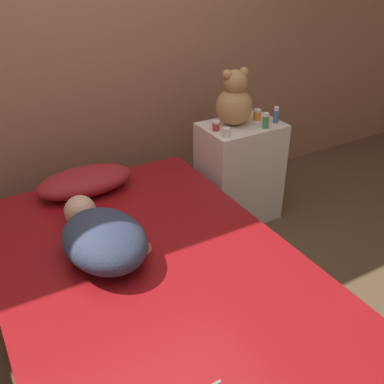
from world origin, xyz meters
TOP-DOWN VIEW (x-y plane):
  - ground_plane at (0.00, 0.00)m, footprint 12.00×12.00m
  - wall_back at (0.00, 1.32)m, footprint 8.00×0.06m
  - bed at (0.00, 0.00)m, footprint 1.38×2.09m
  - nightstand at (1.02, 0.75)m, footprint 0.53×0.37m
  - pillow at (-0.04, 0.85)m, footprint 0.57×0.31m
  - person_lying at (-0.15, 0.23)m, footprint 0.41×0.68m
  - teddy_bear at (0.97, 0.78)m, footprint 0.24×0.24m
  - bottle_red at (0.81, 0.75)m, footprint 0.05×0.05m
  - bottle_green at (1.11, 0.62)m, footprint 0.04×0.04m
  - bottle_blue at (1.23, 0.67)m, footprint 0.03×0.03m
  - bottle_orange at (1.15, 0.77)m, footprint 0.05×0.05m
  - bottle_white at (0.81, 0.63)m, footprint 0.05×0.05m

SIDE VIEW (x-z plane):
  - ground_plane at x=0.00m, z-range 0.00..0.00m
  - bed at x=0.00m, z-range 0.00..0.45m
  - nightstand at x=1.02m, z-range 0.00..0.71m
  - pillow at x=-0.04m, z-range 0.45..0.59m
  - person_lying at x=-0.15m, z-range 0.45..0.65m
  - bottle_white at x=0.81m, z-range 0.71..0.77m
  - bottle_red at x=0.81m, z-range 0.71..0.77m
  - bottle_orange at x=1.15m, z-range 0.71..0.78m
  - bottle_green at x=1.11m, z-range 0.71..0.81m
  - bottle_blue at x=1.23m, z-range 0.71..0.82m
  - teddy_bear at x=0.97m, z-range 0.69..1.05m
  - wall_back at x=0.00m, z-range 0.00..2.60m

